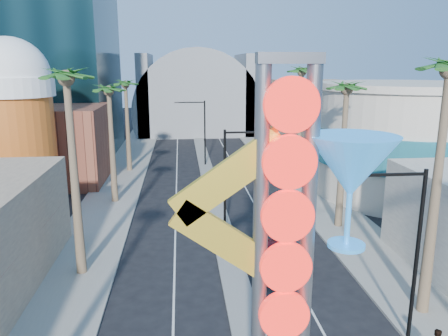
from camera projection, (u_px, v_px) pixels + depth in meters
sidewalk_west at (117, 187)px, 44.46m from camera, size 5.00×100.00×0.15m
sidewalk_east at (299, 182)px, 46.29m from camera, size 5.00×100.00×0.15m
median at (208, 177)px, 48.28m from camera, size 1.60×84.00×0.15m
brick_filler_west at (56, 145)px, 45.82m from camera, size 10.00×10.00×8.00m
filler_east at (322, 120)px, 58.37m from camera, size 10.00×20.00×10.00m
beer_mug at (14, 117)px, 37.09m from camera, size 7.00×7.00×14.50m
turquoise_building at (404, 140)px, 41.08m from camera, size 16.60×16.60×10.60m
canopy at (196, 109)px, 80.21m from camera, size 22.00×16.00×22.00m
neon_sign at (311, 237)px, 12.77m from camera, size 6.53×2.60×12.55m
streetlight_0 at (233, 175)px, 29.80m from camera, size 3.79×0.25×8.00m
streetlight_1 at (200, 127)px, 52.92m from camera, size 3.79×0.25×8.00m
streetlight_2 at (408, 241)px, 18.79m from camera, size 3.45×0.25×8.00m
palm_1 at (67, 91)px, 23.62m from camera, size 2.40×2.40×12.70m
palm_2 at (109, 97)px, 37.48m from camera, size 2.40×2.40×11.20m
palm_3 at (126, 89)px, 49.10m from camera, size 2.40×2.40×11.20m
palm_5 at (448, 87)px, 19.45m from camera, size 2.40×2.40×13.20m
palm_6 at (346, 97)px, 31.38m from camera, size 2.40×2.40×11.70m
palm_7 at (302, 79)px, 42.79m from camera, size 2.40×2.40×12.70m
red_pickup at (277, 259)px, 26.54m from camera, size 2.59×5.28×1.44m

